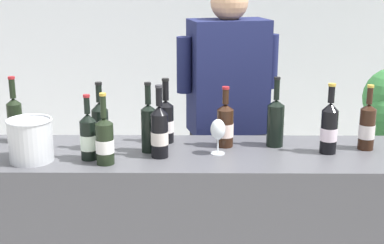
# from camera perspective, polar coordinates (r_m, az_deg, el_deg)

# --- Properties ---
(wall_back) EXTENTS (8.00, 0.10, 2.80)m
(wall_back) POSITION_cam_1_polar(r_m,az_deg,el_deg) (5.09, 0.27, 11.37)
(wall_back) COLOR silver
(wall_back) RESTS_ON ground_plane
(counter) EXTENTS (2.26, 0.55, 0.94)m
(counter) POSITION_cam_1_polar(r_m,az_deg,el_deg) (2.80, 0.01, -12.26)
(counter) COLOR #4C4C51
(counter) RESTS_ON ground_plane
(wine_bottle_0) EXTENTS (0.08, 0.08, 0.34)m
(wine_bottle_0) POSITION_cam_1_polar(r_m,az_deg,el_deg) (2.52, -3.40, -0.98)
(wine_bottle_0) COLOR black
(wine_bottle_0) RESTS_ON counter
(wine_bottle_1) EXTENTS (0.08, 0.08, 0.30)m
(wine_bottle_1) POSITION_cam_1_polar(r_m,az_deg,el_deg) (2.53, -10.73, -1.51)
(wine_bottle_1) COLOR black
(wine_bottle_1) RESTS_ON counter
(wine_bottle_2) EXTENTS (0.08, 0.08, 0.32)m
(wine_bottle_2) POSITION_cam_1_polar(r_m,az_deg,el_deg) (2.46, -9.08, -1.91)
(wine_bottle_2) COLOR black
(wine_bottle_2) RESTS_ON counter
(wine_bottle_3) EXTENTS (0.08, 0.08, 0.34)m
(wine_bottle_3) POSITION_cam_1_polar(r_m,az_deg,el_deg) (2.71, 8.68, 0.08)
(wine_bottle_3) COLOR black
(wine_bottle_3) RESTS_ON counter
(wine_bottle_4) EXTENTS (0.08, 0.08, 0.33)m
(wine_bottle_4) POSITION_cam_1_polar(r_m,az_deg,el_deg) (2.74, -2.74, 0.18)
(wine_bottle_4) COLOR black
(wine_bottle_4) RESTS_ON counter
(wine_bottle_5) EXTENTS (0.08, 0.08, 0.30)m
(wine_bottle_5) POSITION_cam_1_polar(r_m,az_deg,el_deg) (2.68, 3.47, -0.32)
(wine_bottle_5) COLOR black
(wine_bottle_5) RESTS_ON counter
(wine_bottle_6) EXTENTS (0.08, 0.08, 0.32)m
(wine_bottle_6) POSITION_cam_1_polar(r_m,az_deg,el_deg) (2.76, 17.77, -0.44)
(wine_bottle_6) COLOR black
(wine_bottle_6) RESTS_ON counter
(wine_bottle_7) EXTENTS (0.07, 0.07, 0.33)m
(wine_bottle_7) POSITION_cam_1_polar(r_m,az_deg,el_deg) (2.88, -17.96, 0.43)
(wine_bottle_7) COLOR black
(wine_bottle_7) RESTS_ON counter
(wine_bottle_8) EXTENTS (0.08, 0.08, 0.33)m
(wine_bottle_8) POSITION_cam_1_polar(r_m,az_deg,el_deg) (2.66, -9.52, -0.37)
(wine_bottle_8) COLOR black
(wine_bottle_8) RESTS_ON counter
(wine_bottle_9) EXTENTS (0.07, 0.07, 0.34)m
(wine_bottle_9) POSITION_cam_1_polar(r_m,az_deg,el_deg) (2.59, -4.55, -0.39)
(wine_bottle_9) COLOR black
(wine_bottle_9) RESTS_ON counter
(wine_bottle_10) EXTENTS (0.08, 0.08, 0.34)m
(wine_bottle_10) POSITION_cam_1_polar(r_m,az_deg,el_deg) (2.65, 14.10, -0.58)
(wine_bottle_10) COLOR black
(wine_bottle_10) RESTS_ON counter
(wine_glass) EXTENTS (0.07, 0.07, 0.17)m
(wine_glass) POSITION_cam_1_polar(r_m,az_deg,el_deg) (2.56, 2.72, -0.93)
(wine_glass) COLOR silver
(wine_glass) RESTS_ON counter
(ice_bucket) EXTENTS (0.21, 0.21, 0.20)m
(ice_bucket) POSITION_cam_1_polar(r_m,az_deg,el_deg) (2.58, -16.46, -1.78)
(ice_bucket) COLOR silver
(ice_bucket) RESTS_ON counter
(person_server) EXTENTS (0.57, 0.34, 1.71)m
(person_server) POSITION_cam_1_polar(r_m,az_deg,el_deg) (3.15, 3.65, -1.81)
(person_server) COLOR black
(person_server) RESTS_ON ground_plane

